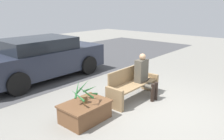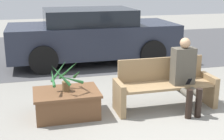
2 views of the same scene
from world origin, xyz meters
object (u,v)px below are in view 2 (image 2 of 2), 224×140
(person_seated, at_px, (185,73))
(potted_plant, at_px, (65,78))
(parked_car, at_px, (92,35))
(bench, at_px, (164,85))
(planter_box, at_px, (67,102))

(person_seated, bearing_deg, potted_plant, 172.51)
(person_seated, relative_size, parked_car, 0.28)
(bench, distance_m, potted_plant, 1.69)
(potted_plant, xyz_separation_m, parked_car, (1.11, 3.40, 0.08))
(person_seated, relative_size, planter_box, 1.18)
(parked_car, bearing_deg, bench, -80.77)
(planter_box, height_order, parked_car, parked_car)
(bench, relative_size, parked_car, 0.39)
(person_seated, height_order, potted_plant, person_seated)
(bench, height_order, person_seated, person_seated)
(bench, xyz_separation_m, planter_box, (-1.67, 0.07, -0.17))
(bench, distance_m, parked_car, 3.53)
(person_seated, distance_m, parked_car, 3.75)
(person_seated, bearing_deg, parked_car, 102.96)
(planter_box, bearing_deg, potted_plant, -157.19)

